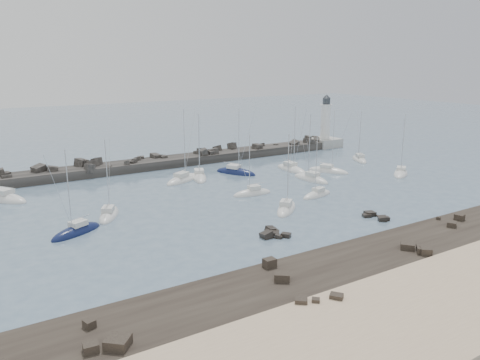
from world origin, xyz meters
name	(u,v)px	position (x,y,z in m)	size (l,w,h in m)	color
ground	(258,213)	(0.00, 0.00, 0.00)	(400.00, 400.00, 0.00)	slate
sand_strip	(444,303)	(0.00, -32.00, 0.00)	(140.00, 14.00, 1.00)	beige
rock_shelf	(366,265)	(0.09, -21.99, 0.02)	(140.00, 12.00, 1.82)	black
rock_cluster_near	(273,234)	(-3.36, -8.66, 0.06)	(3.93, 4.42, 1.70)	black
rock_cluster_far	(375,217)	(13.51, -10.95, 0.06)	(3.03, 4.35, 1.46)	black
breakwater	(128,169)	(-7.47, 38.01, 0.33)	(115.00, 6.97, 4.95)	#2B2926
lighthouse	(325,135)	(47.00, 38.00, 3.09)	(7.00, 7.00, 14.60)	#A0A09B
sailboat_1	(2,199)	(-32.40, 28.21, 0.15)	(8.79, 10.74, 16.88)	white
sailboat_2	(76,232)	(-25.52, 5.56, 0.15)	(8.07, 5.71, 12.52)	#0F1841
sailboat_3	(109,215)	(-19.73, 10.31, 0.14)	(5.81, 7.99, 12.42)	white
sailboat_4	(183,180)	(-1.34, 24.00, 0.14)	(9.69, 6.96, 14.85)	white
sailboat_5	(252,194)	(4.81, 8.91, 0.14)	(7.36, 3.02, 11.51)	white
sailboat_6	(199,178)	(2.26, 24.14, 0.15)	(5.79, 9.12, 13.88)	white
sailboat_7	(286,209)	(4.50, -1.17, 0.15)	(7.63, 7.23, 12.83)	white
sailboat_8	(236,173)	(10.49, 23.90, 0.15)	(6.83, 9.27, 14.35)	#0F1841
sailboat_9	(317,195)	(13.78, 2.40, 0.13)	(7.25, 3.53, 11.08)	white
sailboat_10	(311,179)	(20.02, 11.46, 0.14)	(3.55, 8.89, 13.74)	white
sailboat_11	(401,174)	(38.66, 5.51, 0.13)	(8.39, 7.01, 13.24)	white
sailboat_12	(359,160)	(41.51, 19.79, 0.15)	(5.66, 7.89, 12.29)	white
sailboat_13	(328,171)	(27.67, 14.96, 0.13)	(6.32, 8.95, 13.60)	white
sailboat_14	(291,170)	(21.83, 19.97, 0.15)	(2.87, 9.24, 14.62)	white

